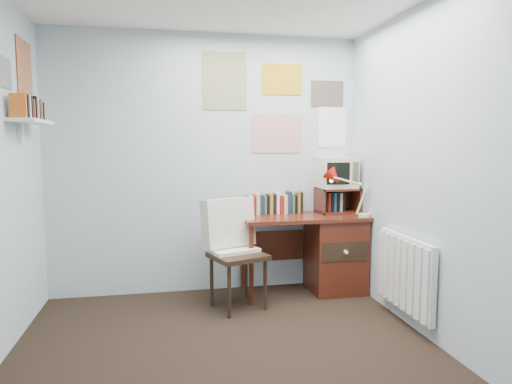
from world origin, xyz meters
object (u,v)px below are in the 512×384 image
Objects in this scene: wall_shelf at (31,121)px; desk_chair at (238,256)px; tv_riser at (337,200)px; crt_tv at (336,171)px; radiator at (405,273)px; desk at (329,250)px; desk_lamp at (365,195)px.

desk_chair is at bearing 2.67° from wall_shelf.
desk_chair is 2.35× the size of tv_riser.
crt_tv is (1.07, 0.44, 0.71)m from desk_chair.
desk is at bearing 107.24° from radiator.
wall_shelf is (-2.69, -0.49, 0.74)m from tv_riser.
desk_lamp is at bearing -35.66° from desk.
tv_riser is at bearing 42.96° from desk.
desk_lamp is (1.23, 0.11, 0.50)m from desk_chair.
crt_tv is at bearing 96.77° from desk_lamp.
desk_lamp is at bearing 3.77° from wall_shelf.
desk_chair is at bearing 153.45° from radiator.
desk is 1.01m from desk_chair.
desk is at bearing -129.58° from crt_tv.
desk_chair is 1.33m from desk_lamp.
desk is at bearing -2.40° from desk_chair.
tv_riser reaches higher than radiator.
wall_shelf reaches higher than desk_lamp.
desk_lamp is 0.92m from radiator.
desk_chair is 1.35m from crt_tv.
crt_tv is at bearing 50.43° from desk.
wall_shelf is at bearing -169.23° from crt_tv.
desk is at bearing 8.40° from wall_shelf.
crt_tv is at bearing 10.78° from wall_shelf.
desk_lamp is 2.92m from wall_shelf.
radiator is at bearing -108.13° from desk_lamp.
desk is at bearing -137.04° from tv_riser.
desk_lamp is at bearing -63.67° from tv_riser.
radiator is (0.17, -1.04, -0.47)m from tv_riser.
tv_riser is 1.13× the size of crt_tv.
desk is 1.28× the size of desk_chair.
radiator is 1.29× the size of wall_shelf.
tv_riser reaches higher than desk.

